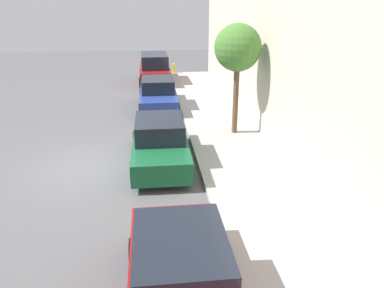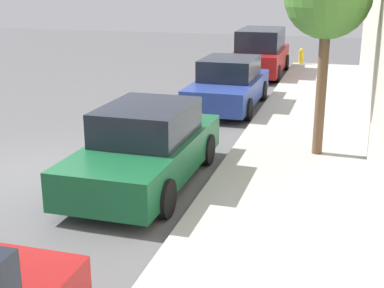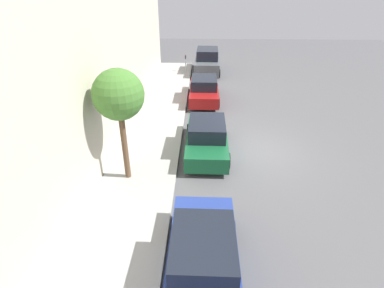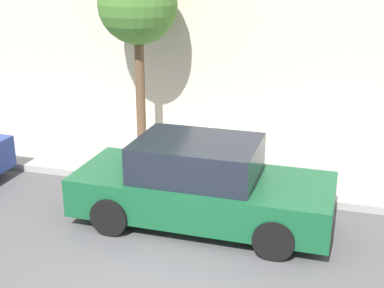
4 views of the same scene
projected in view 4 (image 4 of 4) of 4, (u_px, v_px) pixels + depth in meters
sidewalk at (237, 166)px, 11.99m from camera, size 2.94×32.00×0.15m
parked_sedan_third at (201, 185)px, 9.36m from camera, size 1.92×4.52×1.54m
street_tree at (138, 6)px, 11.91m from camera, size 1.80×1.80×4.28m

